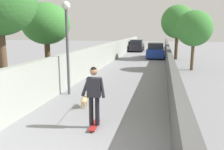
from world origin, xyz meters
name	(u,v)px	position (x,y,z in m)	size (l,w,h in m)	color
ground_plane	(136,66)	(14.00, 0.00, 0.00)	(80.00, 80.00, 0.00)	gray
wall_left	(98,57)	(12.00, 2.51, 0.85)	(48.00, 0.30, 1.70)	#999E93
fence_right	(169,62)	(12.00, -2.51, 0.68)	(48.00, 0.30, 1.36)	#4C4C4C
tree_right_near	(178,22)	(19.00, -3.32, 3.57)	(3.08, 3.08, 5.15)	#473523
tree_right_mid	(194,28)	(13.00, -4.13, 2.92)	(2.48, 2.48, 4.18)	brown
tree_left_far	(46,24)	(7.50, 4.13, 3.14)	(2.59, 2.59, 4.28)	#473523
lamp_post	(67,31)	(5.23, 1.96, 2.77)	(0.36, 0.36, 4.01)	#4C4C51
skateboard	(94,125)	(2.02, -0.19, 0.07)	(0.81, 0.25, 0.08)	maroon
person_skateboarder	(94,91)	(2.02, -0.19, 1.10)	(0.25, 0.71, 1.73)	black
dog	(84,100)	(3.68, 0.71, 0.27)	(1.99, 1.03, 1.06)	tan
car_near	(156,51)	(19.91, -1.36, 0.71)	(3.92, 1.80, 1.54)	navy
car_far	(137,46)	(26.94, 1.36, 0.71)	(3.82, 1.80, 1.54)	black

